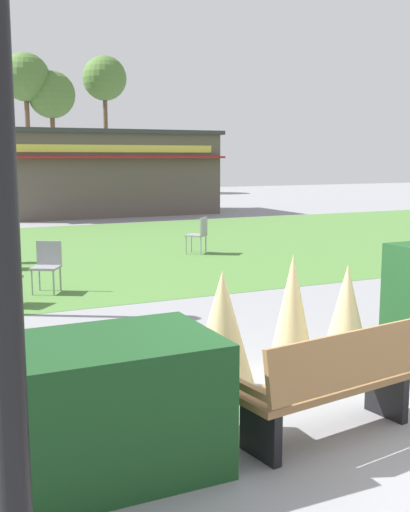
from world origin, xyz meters
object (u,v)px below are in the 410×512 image
(tree_left_bg, at_px, (52,96))
(cafe_chair_north, at_px, (199,232))
(park_bench, at_px, (335,383))
(cafe_chair_east, at_px, (47,262))
(tree_center_bg, at_px, (105,80))
(tree_right_bg, at_px, (26,78))
(food_kiosk, at_px, (107,172))

(tree_left_bg, bearing_deg, cafe_chair_north, -94.47)
(park_bench, distance_m, cafe_chair_north, 10.30)
(cafe_chair_north, bearing_deg, cafe_chair_east, -146.00)
(tree_center_bg, bearing_deg, cafe_chair_north, -102.04)
(cafe_chair_north, bearing_deg, park_bench, -108.69)
(tree_center_bg, bearing_deg, park_bench, -103.88)
(tree_left_bg, distance_m, tree_right_bg, 1.76)
(cafe_chair_north, bearing_deg, tree_right_bg, 88.94)
(food_kiosk, xyz_separation_m, cafe_chair_east, (-5.37, -14.24, -1.17))
(tree_left_bg, height_order, tree_right_bg, tree_right_bg)
(cafe_chair_east, bearing_deg, park_bench, -82.12)
(cafe_chair_east, distance_m, tree_center_bg, 31.57)
(park_bench, xyz_separation_m, tree_center_bg, (8.92, 36.13, 6.70))
(park_bench, relative_size, tree_left_bg, 0.24)
(cafe_chair_north, xyz_separation_m, tree_left_bg, (1.96, 25.14, 5.41))
(park_bench, distance_m, food_kiosk, 21.62)
(cafe_chair_east, relative_size, cafe_chair_north, 1.00)
(park_bench, distance_m, tree_left_bg, 35.71)
(cafe_chair_east, bearing_deg, food_kiosk, 69.32)
(food_kiosk, relative_size, tree_center_bg, 1.02)
(tree_right_bg, bearing_deg, tree_left_bg, 4.69)
(cafe_chair_east, bearing_deg, tree_left_bg, 77.48)
(cafe_chair_north, distance_m, tree_right_bg, 25.81)
(food_kiosk, relative_size, tree_right_bg, 1.07)
(food_kiosk, bearing_deg, tree_center_bg, 73.29)
(park_bench, height_order, cafe_chair_north, park_bench)
(park_bench, xyz_separation_m, tree_right_bg, (3.77, 34.78, 6.36))
(tree_center_bg, bearing_deg, tree_right_bg, -165.32)
(tree_right_bg, bearing_deg, cafe_chair_east, -99.60)
(cafe_chair_east, xyz_separation_m, cafe_chair_north, (4.26, 2.87, 0.00))
(park_bench, height_order, food_kiosk, food_kiosk)
(tree_right_bg, bearing_deg, food_kiosk, -87.26)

